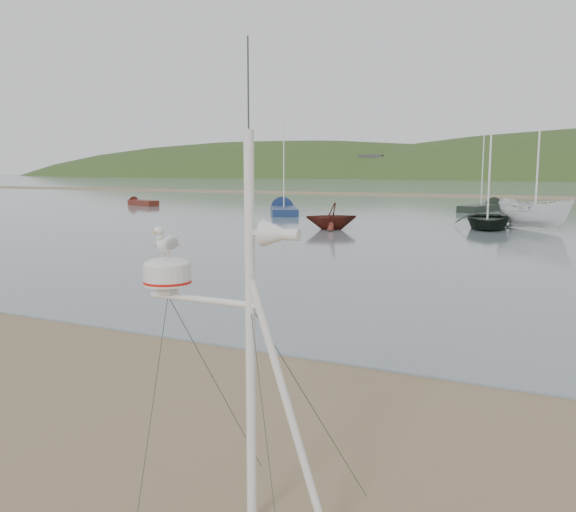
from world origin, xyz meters
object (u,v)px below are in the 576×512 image
at_px(mast_rig, 244,415).
at_px(sailboat_dark_mid, 490,207).
at_px(boat_dark, 489,183).
at_px(dinghy_red_far, 138,202).
at_px(boat_white, 536,187).
at_px(boat_red, 331,204).
at_px(sailboat_blue_near, 283,209).

xyz_separation_m(mast_rig, sailboat_dark_mid, (-4.33, 46.20, -0.78)).
xyz_separation_m(boat_dark, dinghy_red_far, (-31.89, 8.59, -2.25)).
height_order(boat_white, sailboat_dark_mid, sailboat_dark_mid).
bearing_deg(boat_white, dinghy_red_far, 109.24).
xyz_separation_m(boat_dark, sailboat_dark_mid, (-2.07, 15.73, -2.23)).
distance_m(boat_dark, boat_white, 2.47).
relative_size(boat_red, sailboat_blue_near, 0.38).
xyz_separation_m(boat_red, sailboat_dark_mid, (5.52, 20.01, -1.13)).
bearing_deg(sailboat_dark_mid, boat_dark, -82.51).
bearing_deg(boat_red, sailboat_dark_mid, 130.69).
distance_m(boat_red, sailboat_dark_mid, 20.79).
xyz_separation_m(sailboat_dark_mid, sailboat_blue_near, (-13.93, -9.29, -0.00)).
bearing_deg(mast_rig, boat_white, 89.75).
height_order(mast_rig, boat_red, mast_rig).
bearing_deg(dinghy_red_far, sailboat_dark_mid, 13.47).
distance_m(boat_red, sailboat_blue_near, 13.67).
height_order(boat_dark, sailboat_dark_mid, sailboat_dark_mid).
bearing_deg(dinghy_red_far, mast_rig, -48.83).
relative_size(sailboat_dark_mid, sailboat_blue_near, 0.90).
xyz_separation_m(boat_red, sailboat_blue_near, (-8.41, 10.72, -1.13)).
distance_m(sailboat_dark_mid, sailboat_blue_near, 16.74).
relative_size(sailboat_blue_near, dinghy_red_far, 1.60).
height_order(mast_rig, dinghy_red_far, mast_rig).
height_order(mast_rig, sailboat_blue_near, sailboat_blue_near).
distance_m(boat_red, dinghy_red_far, 27.52).
xyz_separation_m(sailboat_blue_near, dinghy_red_far, (-15.90, 2.15, -0.01)).
distance_m(boat_white, dinghy_red_far, 35.28).
bearing_deg(boat_red, dinghy_red_far, -151.78).
bearing_deg(dinghy_red_far, sailboat_blue_near, -7.70).
height_order(boat_red, sailboat_blue_near, sailboat_blue_near).
relative_size(mast_rig, sailboat_dark_mid, 0.67).
relative_size(sailboat_dark_mid, dinghy_red_far, 1.45).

